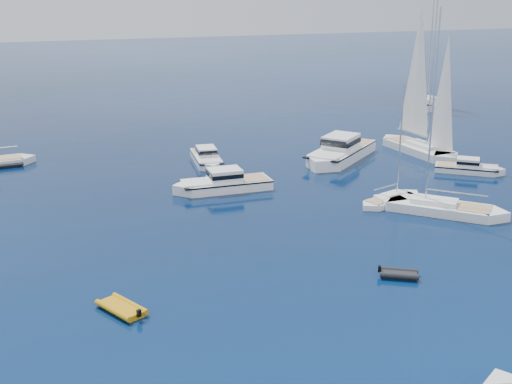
% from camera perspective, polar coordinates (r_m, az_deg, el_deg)
% --- Properties ---
extents(ground, '(400.00, 400.00, 0.00)m').
position_cam_1_polar(ground, '(39.84, 10.11, -12.75)').
color(ground, navy).
rests_on(ground, ground).
extents(motor_cruiser_centre, '(10.42, 3.28, 2.73)m').
position_cam_1_polar(motor_cruiser_centre, '(66.49, -2.79, 0.16)').
color(motor_cruiser_centre, white).
rests_on(motor_cruiser_centre, ground).
extents(motor_cruiser_far_r, '(7.58, 6.35, 2.01)m').
position_cam_1_polar(motor_cruiser_far_r, '(75.78, 17.32, 1.56)').
color(motor_cruiser_far_r, silver).
rests_on(motor_cruiser_far_r, ground).
extents(motor_cruiser_distant, '(12.86, 12.22, 3.57)m').
position_cam_1_polar(motor_cruiser_distant, '(78.06, 6.96, 2.70)').
color(motor_cruiser_distant, white).
rests_on(motor_cruiser_distant, ground).
extents(motor_cruiser_horizon, '(3.31, 8.93, 2.30)m').
position_cam_1_polar(motor_cruiser_horizon, '(76.25, -4.12, 2.43)').
color(motor_cruiser_horizon, white).
rests_on(motor_cruiser_horizon, ground).
extents(sailboat_mid_r, '(11.32, 10.76, 18.23)m').
position_cam_1_polar(sailboat_mid_r, '(62.36, 15.02, -1.65)').
color(sailboat_mid_r, white).
rests_on(sailboat_mid_r, ground).
extents(sailboat_centre, '(7.94, 4.65, 11.36)m').
position_cam_1_polar(sailboat_centre, '(63.97, 11.19, -0.88)').
color(sailboat_centre, white).
rests_on(sailboat_centre, ground).
extents(sailboat_sails_r, '(5.32, 13.73, 19.65)m').
position_cam_1_polar(sailboat_sails_r, '(82.88, 13.40, 3.23)').
color(sailboat_sails_r, white).
rests_on(sailboat_sails_r, ground).
extents(sailboat_sails_far, '(9.78, 12.02, 18.26)m').
position_cam_1_polar(sailboat_sails_far, '(113.13, 14.04, 6.97)').
color(sailboat_sails_far, white).
rests_on(sailboat_sails_far, ground).
extents(tender_yellow, '(3.46, 4.12, 0.95)m').
position_cam_1_polar(tender_yellow, '(43.97, -11.14, -9.73)').
color(tender_yellow, '#C4860B').
rests_on(tender_yellow, ground).
extents(tender_grey_near, '(3.15, 2.70, 0.95)m').
position_cam_1_polar(tender_grey_near, '(48.70, 11.85, -6.97)').
color(tender_grey_near, black).
rests_on(tender_grey_near, ground).
extents(tender_grey_far, '(3.71, 2.38, 0.95)m').
position_cam_1_polar(tender_grey_far, '(79.47, -20.06, 2.01)').
color(tender_grey_far, black).
rests_on(tender_grey_far, ground).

